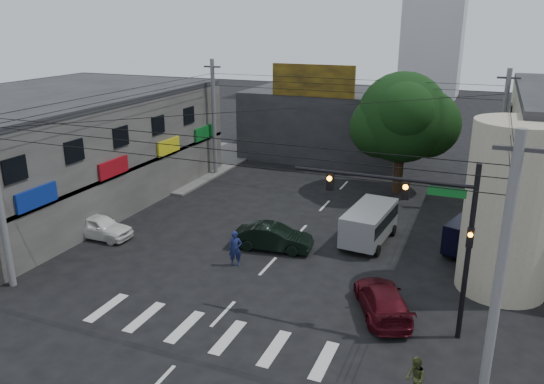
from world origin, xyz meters
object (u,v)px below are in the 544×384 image
Objects in this scene: dark_sedan at (273,237)px; traffic_officer at (235,249)px; traffic_gantry at (425,219)px; navy_van at (475,233)px; maroon_sedan at (382,300)px; utility_pole_far_right at (500,141)px; street_tree at (402,118)px; utility_pole_far_left at (214,118)px; silver_minivan at (369,225)px; pedestrian_olive at (415,378)px; white_compact at (99,226)px; utility_pole_near_right at (500,276)px.

traffic_officer is (-1.04, -2.61, 0.23)m from dark_sedan.
traffic_gantry is 10.13m from navy_van.
dark_sedan is (-8.37, 5.07, -4.12)m from traffic_gantry.
utility_pole_far_right is at bearing -129.04° from maroon_sedan.
dark_sedan is 8.15m from maroon_sedan.
street_tree is 0.95× the size of utility_pole_far_left.
utility_pole_far_left is 23.78m from maroon_sedan.
pedestrian_olive is (4.28, -12.34, -0.26)m from silver_minivan.
white_compact is 0.82× the size of maroon_sedan.
navy_van reaches higher than traffic_officer.
utility_pole_near_right and utility_pole_far_right have the same top height.
navy_van is at bearing -95.96° from utility_pole_far_right.
utility_pole_near_right is at bearing -145.93° from silver_minivan.
street_tree is 1.79× the size of maroon_sedan.
silver_minivan is 13.06m from pedestrian_olive.
utility_pole_far_right reaches higher than traffic_gantry.
street_tree is at bearing -25.93° from dark_sedan.
traffic_officer is (8.92, -0.33, 0.26)m from white_compact.
utility_pole_far_right reaches higher than silver_minivan.
utility_pole_far_left is 21.95m from navy_van.
utility_pole_far_left is at bearing 33.24° from dark_sedan.
utility_pole_far_right is 16.72m from dark_sedan.
silver_minivan is 5.71m from navy_van.
utility_pole_near_right is at bearing -107.20° from white_compact.
street_tree is 4.64× the size of traffic_officer.
utility_pole_near_right is 4.46m from pedestrian_olive.
white_compact is at bearing 163.34° from utility_pole_near_right.
street_tree is 21.56m from white_compact.
traffic_gantry is 4.71× the size of pedestrian_olive.
traffic_officer is at bearing 151.74° from dark_sedan.
pedestrian_olive is (9.95, -6.74, -0.17)m from traffic_officer.
traffic_officer is (8.92, -14.54, -3.66)m from utility_pole_far_left.
traffic_gantry is 25.00m from utility_pole_far_left.
navy_van reaches higher than maroon_sedan.
traffic_officer is at bearing -92.65° from white_compact.
navy_van is at bearing 147.57° from pedestrian_olive.
maroon_sedan is 0.94× the size of navy_van.
traffic_officer is (-12.08, -14.54, -3.66)m from utility_pole_far_right.
traffic_officer is (-12.08, 5.96, -3.66)m from utility_pole_near_right.
street_tree reaches higher than traffic_gantry.
white_compact is 16.95m from maroon_sedan.
silver_minivan is 2.63× the size of traffic_officer.
white_compact is at bearing 154.67° from traffic_officer.
traffic_officer is at bearing -129.70° from utility_pole_far_right.
white_compact is at bearing -133.62° from street_tree.
utility_pole_near_right reaches higher than traffic_officer.
street_tree is at bearing 47.05° from traffic_officer.
maroon_sedan is at bearing -44.18° from utility_pole_far_left.
utility_pole_far_right is (21.00, 0.00, 0.00)m from utility_pole_far_left.
dark_sedan is at bearing -50.16° from utility_pole_far_left.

